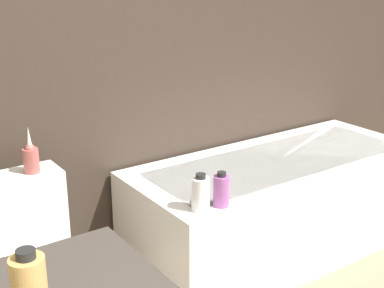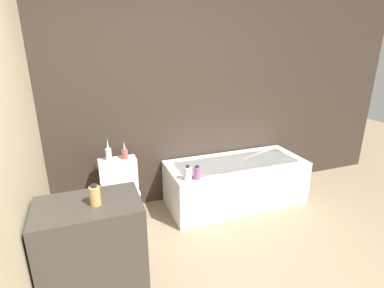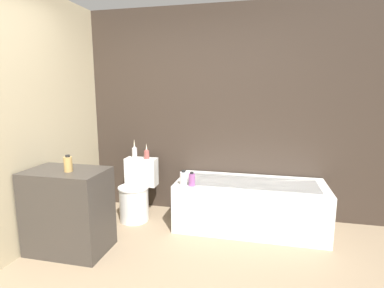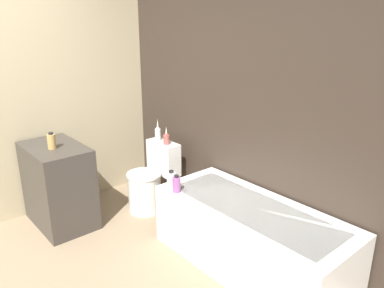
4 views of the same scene
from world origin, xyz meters
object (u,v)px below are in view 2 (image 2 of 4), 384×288
Objects in this scene: vase_silver at (125,153)px; shampoo_bottle_short at (197,173)px; bathtub at (235,182)px; soap_bottle_glass at (95,195)px; shampoo_bottle_tall at (188,173)px; vase_gold at (108,153)px; toilet at (122,200)px.

vase_silver is 1.25× the size of shampoo_bottle_short.
bathtub is 10.48× the size of soap_bottle_glass.
soap_bottle_glass is at bearing -108.50° from vase_silver.
bathtub is 8.49× the size of vase_silver.
soap_bottle_glass reaches higher than shampoo_bottle_tall.
shampoo_bottle_short is (0.10, -0.02, -0.00)m from shampoo_bottle_tall.
shampoo_bottle_tall reaches higher than shampoo_bottle_short.
bathtub is 2.01m from soap_bottle_glass.
bathtub is 6.79× the size of vase_gold.
toilet is 0.77m from shampoo_bottle_tall.
shampoo_bottle_tall is (0.58, -0.39, -0.17)m from vase_silver.
shampoo_bottle_tall is at bearing 170.00° from shampoo_bottle_short.
soap_bottle_glass is 1.20m from shampoo_bottle_tall.
vase_silver is at bearing -3.88° from vase_gold.
shampoo_bottle_tall is 1.05× the size of shampoo_bottle_short.
soap_bottle_glass is 1.01× the size of shampoo_bottle_short.
bathtub is at bearing -5.38° from vase_gold.
vase_gold is 0.97m from shampoo_bottle_short.
shampoo_bottle_short is (-0.62, -0.28, 0.34)m from bathtub.
bathtub is at bearing 20.04° from shampoo_bottle_tall.
toilet is at bearing 73.24° from soap_bottle_glass.
shampoo_bottle_short is at bearing -17.74° from toilet.
soap_bottle_glass reaches higher than toilet.
vase_silver is at bearing 71.50° from soap_bottle_glass.
soap_bottle_glass is 1.27m from shampoo_bottle_short.
vase_silver reaches higher than bathtub.
vase_gold reaches higher than vase_silver.
soap_bottle_glass reaches higher than bathtub.
soap_bottle_glass reaches higher than shampoo_bottle_short.
vase_gold reaches higher than shampoo_bottle_short.
vase_gold is 0.17m from vase_silver.
toilet is at bearing 162.26° from shampoo_bottle_short.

